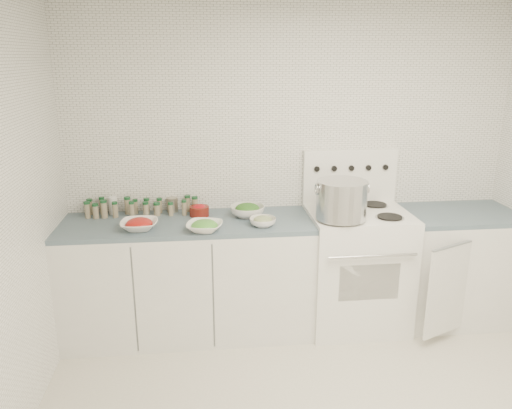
% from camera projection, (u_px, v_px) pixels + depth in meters
% --- Properties ---
extents(room_walls, '(3.54, 3.04, 2.52)m').
position_uv_depth(room_walls, '(345.00, 166.00, 2.45)').
color(room_walls, white).
rests_on(room_walls, ground).
extents(counter_left, '(1.85, 0.62, 0.90)m').
position_uv_depth(counter_left, '(189.00, 277.00, 3.81)').
color(counter_left, white).
rests_on(counter_left, ground).
extents(stove, '(0.76, 0.70, 1.36)m').
position_uv_depth(stove, '(355.00, 264.00, 3.93)').
color(stove, white).
rests_on(stove, ground).
extents(counter_right, '(0.89, 0.79, 0.90)m').
position_uv_depth(counter_right, '(454.00, 265.00, 4.03)').
color(counter_right, white).
rests_on(counter_right, ground).
extents(stock_pot, '(0.38, 0.36, 0.28)m').
position_uv_depth(stock_pot, '(342.00, 198.00, 3.57)').
color(stock_pot, silver).
rests_on(stock_pot, stove).
extents(bowl_tomato, '(0.27, 0.27, 0.09)m').
position_uv_depth(bowl_tomato, '(139.00, 224.00, 3.51)').
color(bowl_tomato, white).
rests_on(bowl_tomato, counter_left).
extents(bowl_snowpea, '(0.30, 0.30, 0.08)m').
position_uv_depth(bowl_snowpea, '(205.00, 226.00, 3.48)').
color(bowl_snowpea, white).
rests_on(bowl_snowpea, counter_left).
extents(bowl_broccoli, '(0.28, 0.28, 0.11)m').
position_uv_depth(bowl_broccoli, '(247.00, 210.00, 3.79)').
color(bowl_broccoli, white).
rests_on(bowl_broccoli, counter_left).
extents(bowl_zucchini, '(0.19, 0.19, 0.08)m').
position_uv_depth(bowl_zucchini, '(263.00, 221.00, 3.58)').
color(bowl_zucchini, white).
rests_on(bowl_zucchini, counter_left).
extents(bowl_pepper, '(0.15, 0.15, 0.09)m').
position_uv_depth(bowl_pepper, '(199.00, 210.00, 3.81)').
color(bowl_pepper, maroon).
rests_on(bowl_pepper, counter_left).
extents(salt_canister, '(0.07, 0.07, 0.13)m').
position_uv_depth(salt_canister, '(113.00, 205.00, 3.85)').
color(salt_canister, white).
rests_on(salt_canister, counter_left).
extents(tin_can, '(0.10, 0.10, 0.11)m').
position_uv_depth(tin_can, '(172.00, 205.00, 3.90)').
color(tin_can, gray).
rests_on(tin_can, counter_left).
extents(spice_cluster, '(0.85, 0.15, 0.14)m').
position_uv_depth(spice_cluster, '(136.00, 207.00, 3.82)').
color(spice_cluster, gray).
rests_on(spice_cluster, counter_left).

